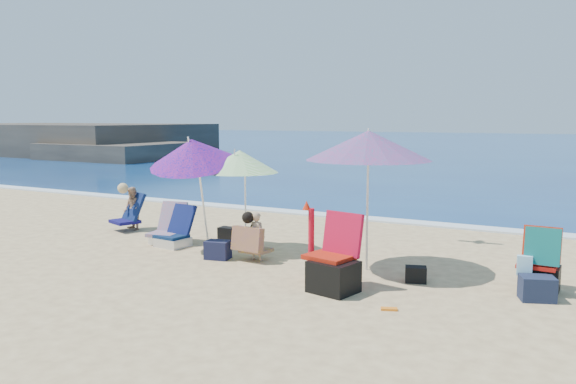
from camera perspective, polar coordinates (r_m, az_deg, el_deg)
The scene contains 19 objects.
ground at distance 8.52m, azimuth -1.46°, elevation -8.23°, with size 120.00×120.00×0.00m.
sea at distance 52.32m, azimuth 24.07°, elevation 4.11°, with size 120.00×80.00×0.12m.
foam at distance 13.08m, azimuth 9.79°, elevation -2.77°, with size 120.00×0.50×0.04m.
headland at distance 41.34m, azimuth -20.98°, elevation 4.44°, with size 20.50×11.50×2.60m.
umbrella_turquoise at distance 8.62m, azimuth 7.93°, elevation 4.56°, with size 2.04×2.04×2.14m.
umbrella_striped at distance 9.90m, azimuth -4.78°, elevation 3.01°, with size 1.73×1.73×1.77m.
umbrella_blue at distance 9.99m, azimuth -9.34°, elevation 3.93°, with size 1.84×1.89×2.09m.
furled_umbrella at distance 8.18m, azimuth 2.21°, elevation -4.42°, with size 0.17×0.13×1.13m.
chair_navy at distance 10.60m, azimuth -11.09°, elevation -4.22°, with size 0.58×0.68×0.72m.
chair_rainbow at distance 10.89m, azimuth -11.72°, elevation -3.91°, with size 0.63×0.76×0.73m.
camp_chair_left at distance 7.74m, azimuth 4.59°, elevation -7.51°, with size 0.78×0.75×1.03m.
camp_chair_right at distance 8.37m, azimuth 23.58°, elevation -6.88°, with size 0.53×0.57×0.89m.
person_center at distance 9.31m, azimuth -3.47°, elevation -4.46°, with size 0.56×0.50×0.80m.
person_left at distance 12.26m, azimuth -15.18°, elevation -1.56°, with size 0.72×0.74×0.99m.
bag_navy_a at distance 9.53m, azimuth -6.94°, elevation -5.68°, with size 0.43×0.35×0.30m.
bag_black_a at distance 11.09m, azimuth -6.02°, elevation -4.04°, with size 0.31×0.23×0.22m.
bag_navy_b at distance 8.01m, azimuth 23.34°, elevation -8.71°, with size 0.49×0.43×0.31m.
bag_black_b at distance 8.36m, azimuth 12.49°, elevation -7.94°, with size 0.34×0.28×0.22m.
orange_item at distance 7.16m, azimuth 9.93°, elevation -11.29°, with size 0.21×0.15×0.03m.
Camera 1 is at (4.11, -7.11, 2.28)m, focal length 36.08 mm.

